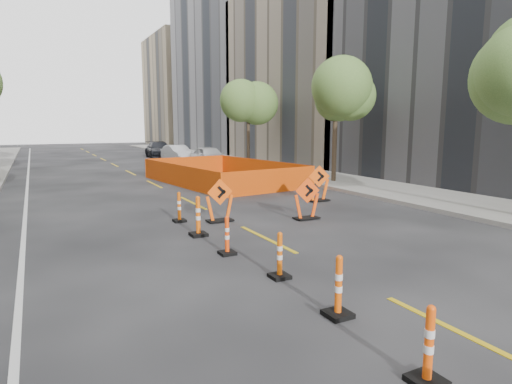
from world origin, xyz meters
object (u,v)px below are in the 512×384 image
parked_car_near (209,156)px  parked_car_far (159,150)px  channelizer_1 (429,345)px  channelizer_6 (179,207)px  chevron_sign_left (220,200)px  channelizer_2 (339,286)px  channelizer_5 (198,216)px  channelizer_3 (280,255)px  channelizer_4 (227,235)px  chevron_sign_center (307,199)px  parked_car_mid (178,154)px  chevron_sign_right (319,183)px

parked_car_near → parked_car_far: (-1.01, 10.12, -0.01)m
channelizer_1 → parked_car_far: size_ratio=0.19×
channelizer_6 → chevron_sign_left: size_ratio=0.70×
channelizer_2 → channelizer_5: (-0.26, 5.78, 0.05)m
channelizer_3 → parked_car_far: (6.16, 32.43, 0.27)m
channelizer_2 → channelizer_4: 3.86m
channelizer_5 → chevron_sign_center: (3.83, 0.39, 0.12)m
chevron_sign_center → channelizer_2: bearing=-107.0°
channelizer_5 → channelizer_6: (0.06, 1.93, -0.08)m
parked_car_mid → parked_car_near: bearing=-84.8°
parked_car_far → chevron_sign_left: bearing=-96.2°
channelizer_4 → channelizer_5: (-0.02, 1.93, 0.10)m
chevron_sign_center → parked_car_far: parked_car_far is taller
parked_car_near → channelizer_5: bearing=-112.9°
chevron_sign_left → chevron_sign_center: size_ratio=1.01×
channelizer_3 → chevron_sign_right: (5.79, 6.76, 0.25)m
parked_car_mid → channelizer_2: bearing=-107.1°
channelizer_5 → parked_car_far: (6.48, 28.58, 0.18)m
channelizer_6 → parked_car_near: parked_car_near is taller
chevron_sign_right → parked_car_far: parked_car_far is taller
channelizer_5 → channelizer_1: bearing=-89.6°
channelizer_5 → chevron_sign_left: (1.20, 1.35, 0.13)m
channelizer_5 → channelizer_6: 1.93m
parked_car_near → channelizer_2: bearing=-107.4°
parked_car_far → channelizer_5: bearing=-98.0°
channelizer_1 → parked_car_near: parked_car_near is taller
channelizer_2 → chevron_sign_left: 7.20m
channelizer_1 → channelizer_5: 7.71m
channelizer_1 → parked_car_mid: parked_car_mid is taller
channelizer_3 → channelizer_1: bearing=-93.8°
parked_car_near → parked_car_mid: bearing=99.2°
parked_car_near → parked_car_far: 10.17m
chevron_sign_center → parked_car_mid: bearing=96.1°
channelizer_1 → chevron_sign_left: size_ratio=0.72×
channelizer_1 → channelizer_2: bearing=84.1°
channelizer_1 → parked_car_near: (7.43, 26.16, 0.25)m
channelizer_4 → parked_car_mid: parked_car_mid is taller
channelizer_2 → chevron_sign_center: 7.13m
chevron_sign_center → parked_car_far: bearing=97.7°
parked_car_far → chevron_sign_right: bearing=-86.1°
channelizer_5 → parked_car_near: (7.49, 18.45, 0.19)m
channelizer_3 → parked_car_far: size_ratio=0.19×
channelizer_3 → channelizer_5: 3.87m
channelizer_2 → channelizer_5: bearing=92.6°
channelizer_5 → chevron_sign_right: 6.76m
channelizer_1 → channelizer_5: bearing=90.4°
parked_car_near → parked_car_mid: (-0.86, 4.88, -0.06)m
channelizer_4 → parked_car_far: 31.18m
channelizer_4 → parked_car_near: parked_car_near is taller
chevron_sign_center → parked_car_far: size_ratio=0.26×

